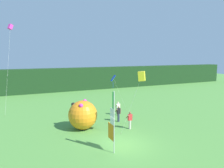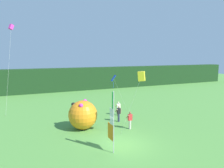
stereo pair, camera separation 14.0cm
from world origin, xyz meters
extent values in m
plane|color=#518E3D|center=(0.00, 0.00, 0.00)|extent=(120.00, 120.00, 0.00)
cube|color=#193819|center=(0.00, 26.08, 2.14)|extent=(80.00, 2.40, 4.28)
cylinder|color=#B7B7BC|center=(-1.16, -1.07, 2.17)|extent=(0.06, 0.06, 4.35)
cube|color=orange|center=(-1.16, -0.55, 1.36)|extent=(0.02, 0.97, 1.16)
cube|color=white|center=(-1.16, -0.74, 2.52)|extent=(0.02, 0.60, 1.16)
cube|color=green|center=(-1.16, -0.92, 3.68)|extent=(0.02, 0.23, 1.16)
cylinder|color=brown|center=(3.13, 7.16, 0.41)|extent=(0.22, 0.22, 0.82)
cube|color=white|center=(3.13, 7.16, 1.08)|extent=(0.36, 0.20, 0.52)
sphere|color=beige|center=(3.13, 7.16, 1.46)|extent=(0.20, 0.20, 0.20)
cylinder|color=beige|center=(2.90, 7.22, 1.11)|extent=(0.09, 0.48, 0.42)
cylinder|color=beige|center=(3.36, 7.16, 1.02)|extent=(0.09, 0.14, 0.56)
cylinder|color=#2D334C|center=(-0.47, 8.12, 0.41)|extent=(0.22, 0.22, 0.81)
cube|color=white|center=(-0.47, 8.12, 1.10)|extent=(0.36, 0.20, 0.57)
sphere|color=brown|center=(-0.47, 8.12, 1.50)|extent=(0.20, 0.20, 0.20)
cylinder|color=brown|center=(-0.70, 8.19, 1.15)|extent=(0.09, 0.48, 0.42)
cylinder|color=brown|center=(-0.24, 8.13, 1.06)|extent=(0.09, 0.14, 0.56)
cylinder|color=#2D334C|center=(2.18, 5.09, 0.41)|extent=(0.22, 0.22, 0.83)
cube|color=black|center=(2.18, 5.09, 1.11)|extent=(0.36, 0.20, 0.57)
sphere|color=#A37556|center=(2.18, 5.09, 1.52)|extent=(0.20, 0.20, 0.20)
cylinder|color=#A37556|center=(1.95, 5.15, 1.17)|extent=(0.09, 0.48, 0.42)
cylinder|color=#A37556|center=(2.41, 5.09, 1.07)|extent=(0.09, 0.14, 0.56)
cylinder|color=#B7B2A3|center=(2.19, 2.73, 0.40)|extent=(0.22, 0.22, 0.81)
cube|color=red|center=(2.19, 2.73, 1.10)|extent=(0.36, 0.20, 0.58)
sphere|color=brown|center=(2.19, 2.73, 1.50)|extent=(0.20, 0.20, 0.20)
cylinder|color=brown|center=(1.96, 2.79, 1.16)|extent=(0.09, 0.48, 0.42)
cylinder|color=brown|center=(2.42, 2.74, 1.06)|extent=(0.09, 0.14, 0.56)
sphere|color=orange|center=(-1.73, 4.47, 1.32)|extent=(2.64, 2.64, 2.64)
sphere|color=#DB33A8|center=(-1.36, 5.01, 2.46)|extent=(0.37, 0.37, 0.37)
sphere|color=#DB33A8|center=(-2.08, 3.76, 2.38)|extent=(0.37, 0.37, 0.37)
sphere|color=black|center=(-2.43, 5.14, 2.22)|extent=(0.37, 0.37, 0.37)
cylinder|color=brown|center=(0.86, 1.91, 0.04)|extent=(0.03, 0.03, 0.08)
cylinder|color=silver|center=(1.31, 1.06, 2.55)|extent=(0.92, 1.73, 5.11)
cube|color=yellow|center=(1.76, 0.20, 5.11)|extent=(0.74, 0.73, 0.78)
cylinder|color=brown|center=(5.25, 9.12, 0.04)|extent=(0.03, 0.03, 0.08)
cylinder|color=silver|center=(3.94, 8.24, 2.11)|extent=(2.65, 1.78, 4.22)
cube|color=blue|center=(2.62, 7.36, 4.21)|extent=(0.53, 0.62, 0.66)
cylinder|color=blue|center=(2.62, 7.36, 3.47)|extent=(0.02, 0.02, 0.70)
cylinder|color=brown|center=(-8.44, 11.91, 0.04)|extent=(0.03, 0.03, 0.08)
cylinder|color=silver|center=(-7.90, 13.07, 4.98)|extent=(1.09, 2.32, 9.96)
cube|color=#DB33A8|center=(-7.37, 14.22, 9.96)|extent=(0.70, 0.63, 0.68)
camera|label=1|loc=(-7.01, -13.69, 6.73)|focal=34.08mm
camera|label=2|loc=(-6.88, -13.75, 6.73)|focal=34.08mm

